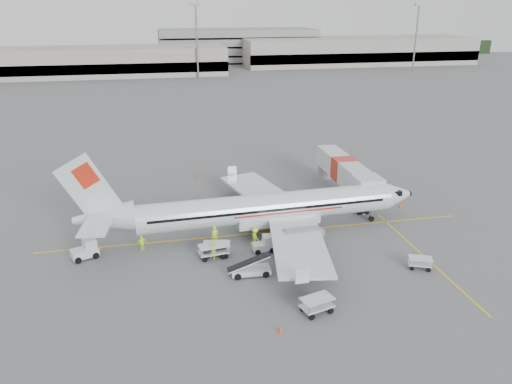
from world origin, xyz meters
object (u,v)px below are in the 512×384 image
jet_bridge (343,177)px  belt_loader (251,262)px  aircraft (268,189)px  tug_mid (263,244)px  tug_aft (84,249)px  tug_fore (303,231)px

jet_bridge → belt_loader: size_ratio=3.88×
aircraft → jet_bridge: bearing=35.1°
aircraft → tug_mid: size_ratio=16.97×
aircraft → tug_aft: aircraft is taller
tug_fore → tug_aft: tug_aft is taller
belt_loader → tug_fore: size_ratio=1.91×
aircraft → jet_bridge: 14.87m
aircraft → tug_aft: 18.39m
aircraft → tug_aft: bearing=-176.4°
tug_fore → tug_mid: 4.78m
tug_fore → tug_aft: bearing=153.8°
jet_bridge → tug_mid: bearing=-135.2°
tug_mid → belt_loader: bearing=-119.6°
tug_fore → tug_mid: tug_fore is taller
jet_bridge → tug_mid: 18.33m
tug_mid → tug_aft: tug_aft is taller
jet_bridge → tug_fore: bearing=-127.2°
aircraft → tug_fore: bearing=-38.0°
aircraft → tug_mid: 5.77m
jet_bridge → tug_fore: 14.10m
aircraft → belt_loader: 9.43m
belt_loader → tug_fore: bearing=44.3°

